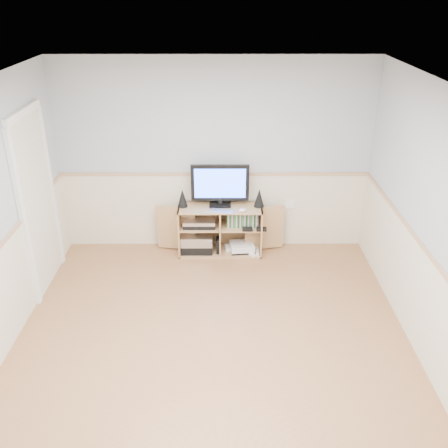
{
  "coord_description": "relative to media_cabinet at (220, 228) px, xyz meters",
  "views": [
    {
      "loc": [
        0.11,
        -3.85,
        3.24
      ],
      "look_at": [
        0.12,
        1.2,
        0.8
      ],
      "focal_mm": 40.0,
      "sensor_mm": 36.0,
      "label": 1
    }
  ],
  "objects": [
    {
      "name": "mouse",
      "position": [
        0.28,
        -0.19,
        0.34
      ],
      "size": [
        0.11,
        0.09,
        0.04
      ],
      "primitive_type": "ellipsoid",
      "rotation": [
        0.0,
        0.0,
        0.34
      ],
      "color": "white",
      "rests_on": "media_cabinet"
    },
    {
      "name": "media_cabinet",
      "position": [
        0.0,
        0.0,
        0.0
      ],
      "size": [
        1.69,
        0.41,
        0.65
      ],
      "color": "tan",
      "rests_on": "floor"
    },
    {
      "name": "keyboard",
      "position": [
        0.03,
        -0.19,
        0.32
      ],
      "size": [
        0.3,
        0.17,
        0.01
      ],
      "primitive_type": "cube",
      "rotation": [
        0.0,
        0.0,
        -0.22
      ],
      "color": "silver",
      "rests_on": "media_cabinet"
    },
    {
      "name": "speaker_right",
      "position": [
        0.5,
        -0.03,
        0.44
      ],
      "size": [
        0.13,
        0.13,
        0.24
      ],
      "primitive_type": "cone",
      "color": "black",
      "rests_on": "media_cabinet"
    },
    {
      "name": "speaker_left",
      "position": [
        -0.48,
        -0.03,
        0.44
      ],
      "size": [
        0.13,
        0.13,
        0.24
      ],
      "primitive_type": "cone",
      "color": "black",
      "rests_on": "media_cabinet"
    },
    {
      "name": "monitor",
      "position": [
        0.0,
        -0.0,
        0.62
      ],
      "size": [
        0.74,
        0.18,
        0.55
      ],
      "color": "black",
      "rests_on": "media_cabinet"
    },
    {
      "name": "game_cases",
      "position": [
        0.29,
        -0.07,
        0.15
      ],
      "size": [
        0.41,
        0.13,
        0.19
      ],
      "primitive_type": "cube",
      "color": "#3F8C3F",
      "rests_on": "media_cabinet"
    },
    {
      "name": "av_components",
      "position": [
        -0.29,
        -0.05,
        -0.11
      ],
      "size": [
        0.51,
        0.31,
        0.47
      ],
      "color": "black",
      "rests_on": "media_cabinet"
    },
    {
      "name": "room",
      "position": [
        -0.13,
        -1.94,
        0.88
      ],
      "size": [
        4.04,
        4.54,
        2.54
      ],
      "color": "tan",
      "rests_on": "ground"
    },
    {
      "name": "wall_outlet",
      "position": [
        0.93,
        0.16,
        0.27
      ],
      "size": [
        0.12,
        0.03,
        0.12
      ],
      "primitive_type": "cube",
      "color": "white",
      "rests_on": "wall_back"
    },
    {
      "name": "game_consoles",
      "position": [
        0.28,
        -0.06,
        -0.26
      ],
      "size": [
        0.46,
        0.3,
        0.11
      ],
      "color": "white",
      "rests_on": "media_cabinet"
    }
  ]
}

